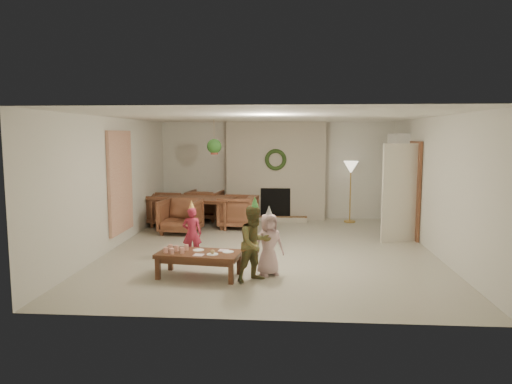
# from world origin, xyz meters

# --- Properties ---
(floor) EXTENTS (7.00, 7.00, 0.00)m
(floor) POSITION_xyz_m (0.00, 0.00, 0.00)
(floor) COLOR #B7B29E
(floor) RESTS_ON ground
(ceiling) EXTENTS (7.00, 7.00, 0.00)m
(ceiling) POSITION_xyz_m (0.00, 0.00, 2.50)
(ceiling) COLOR white
(ceiling) RESTS_ON wall_back
(wall_back) EXTENTS (7.00, 0.00, 7.00)m
(wall_back) POSITION_xyz_m (0.00, 3.50, 1.25)
(wall_back) COLOR silver
(wall_back) RESTS_ON floor
(wall_front) EXTENTS (7.00, 0.00, 7.00)m
(wall_front) POSITION_xyz_m (0.00, -3.50, 1.25)
(wall_front) COLOR silver
(wall_front) RESTS_ON floor
(wall_left) EXTENTS (0.00, 7.00, 7.00)m
(wall_left) POSITION_xyz_m (-3.00, 0.00, 1.25)
(wall_left) COLOR silver
(wall_left) RESTS_ON floor
(wall_right) EXTENTS (0.00, 7.00, 7.00)m
(wall_right) POSITION_xyz_m (3.00, 0.00, 1.25)
(wall_right) COLOR silver
(wall_right) RESTS_ON floor
(fireplace_mass) EXTENTS (2.50, 0.40, 2.50)m
(fireplace_mass) POSITION_xyz_m (0.00, 3.30, 1.25)
(fireplace_mass) COLOR #521A15
(fireplace_mass) RESTS_ON floor
(fireplace_hearth) EXTENTS (1.60, 0.30, 0.12)m
(fireplace_hearth) POSITION_xyz_m (0.00, 2.95, 0.06)
(fireplace_hearth) COLOR brown
(fireplace_hearth) RESTS_ON floor
(fireplace_firebox) EXTENTS (0.75, 0.12, 0.75)m
(fireplace_firebox) POSITION_xyz_m (0.00, 3.12, 0.45)
(fireplace_firebox) COLOR black
(fireplace_firebox) RESTS_ON floor
(fireplace_wreath) EXTENTS (0.54, 0.10, 0.54)m
(fireplace_wreath) POSITION_xyz_m (0.00, 3.07, 1.55)
(fireplace_wreath) COLOR #203915
(fireplace_wreath) RESTS_ON fireplace_mass
(floor_lamp_base) EXTENTS (0.28, 0.28, 0.03)m
(floor_lamp_base) POSITION_xyz_m (1.86, 3.00, 0.02)
(floor_lamp_base) COLOR gold
(floor_lamp_base) RESTS_ON floor
(floor_lamp_post) EXTENTS (0.03, 0.03, 1.37)m
(floor_lamp_post) POSITION_xyz_m (1.86, 3.00, 0.71)
(floor_lamp_post) COLOR gold
(floor_lamp_post) RESTS_ON floor
(floor_lamp_shade) EXTENTS (0.37, 0.37, 0.31)m
(floor_lamp_shade) POSITION_xyz_m (1.86, 3.00, 1.37)
(floor_lamp_shade) COLOR beige
(floor_lamp_shade) RESTS_ON floor_lamp_post
(bookshelf_carcass) EXTENTS (0.30, 1.00, 2.20)m
(bookshelf_carcass) POSITION_xyz_m (2.84, 2.30, 1.10)
(bookshelf_carcass) COLOR white
(bookshelf_carcass) RESTS_ON floor
(bookshelf_shelf_a) EXTENTS (0.30, 0.92, 0.03)m
(bookshelf_shelf_a) POSITION_xyz_m (2.82, 2.30, 0.45)
(bookshelf_shelf_a) COLOR white
(bookshelf_shelf_a) RESTS_ON bookshelf_carcass
(bookshelf_shelf_b) EXTENTS (0.30, 0.92, 0.03)m
(bookshelf_shelf_b) POSITION_xyz_m (2.82, 2.30, 0.85)
(bookshelf_shelf_b) COLOR white
(bookshelf_shelf_b) RESTS_ON bookshelf_carcass
(bookshelf_shelf_c) EXTENTS (0.30, 0.92, 0.03)m
(bookshelf_shelf_c) POSITION_xyz_m (2.82, 2.30, 1.25)
(bookshelf_shelf_c) COLOR white
(bookshelf_shelf_c) RESTS_ON bookshelf_carcass
(bookshelf_shelf_d) EXTENTS (0.30, 0.92, 0.03)m
(bookshelf_shelf_d) POSITION_xyz_m (2.82, 2.30, 1.65)
(bookshelf_shelf_d) COLOR white
(bookshelf_shelf_d) RESTS_ON bookshelf_carcass
(books_row_lower) EXTENTS (0.20, 0.40, 0.24)m
(books_row_lower) POSITION_xyz_m (2.80, 2.15, 0.59)
(books_row_lower) COLOR #9A411C
(books_row_lower) RESTS_ON bookshelf_shelf_a
(books_row_mid) EXTENTS (0.20, 0.44, 0.24)m
(books_row_mid) POSITION_xyz_m (2.80, 2.35, 0.99)
(books_row_mid) COLOR navy
(books_row_mid) RESTS_ON bookshelf_shelf_b
(books_row_upper) EXTENTS (0.20, 0.36, 0.22)m
(books_row_upper) POSITION_xyz_m (2.80, 2.20, 1.38)
(books_row_upper) COLOR gold
(books_row_upper) RESTS_ON bookshelf_shelf_c
(door_frame) EXTENTS (0.05, 0.86, 2.04)m
(door_frame) POSITION_xyz_m (2.96, 1.20, 1.02)
(door_frame) COLOR brown
(door_frame) RESTS_ON floor
(door_leaf) EXTENTS (0.77, 0.32, 2.00)m
(door_leaf) POSITION_xyz_m (2.58, 0.82, 1.00)
(door_leaf) COLOR beige
(door_leaf) RESTS_ON floor
(curtain_panel) EXTENTS (0.06, 1.20, 2.00)m
(curtain_panel) POSITION_xyz_m (-2.96, 0.20, 1.25)
(curtain_panel) COLOR beige
(curtain_panel) RESTS_ON wall_left
(dining_table) EXTENTS (2.11, 1.36, 0.70)m
(dining_table) POSITION_xyz_m (-1.92, 2.19, 0.35)
(dining_table) COLOR brown
(dining_table) RESTS_ON floor
(dining_chair_near) EXTENTS (0.93, 0.95, 0.77)m
(dining_chair_near) POSITION_xyz_m (-2.04, 1.33, 0.38)
(dining_chair_near) COLOR brown
(dining_chair_near) RESTS_ON floor
(dining_chair_far) EXTENTS (0.93, 0.95, 0.77)m
(dining_chair_far) POSITION_xyz_m (-1.81, 3.05, 0.38)
(dining_chair_far) COLOR brown
(dining_chair_far) RESTS_ON floor
(dining_chair_left) EXTENTS (0.95, 0.93, 0.77)m
(dining_chair_left) POSITION_xyz_m (-2.78, 2.30, 0.38)
(dining_chair_left) COLOR brown
(dining_chair_left) RESTS_ON floor
(dining_chair_right) EXTENTS (0.95, 0.93, 0.77)m
(dining_chair_right) POSITION_xyz_m (-0.84, 2.05, 0.38)
(dining_chair_right) COLOR brown
(dining_chair_right) RESTS_ON floor
(hanging_plant_cord) EXTENTS (0.01, 0.01, 0.70)m
(hanging_plant_cord) POSITION_xyz_m (-1.30, 1.50, 2.15)
(hanging_plant_cord) COLOR tan
(hanging_plant_cord) RESTS_ON ceiling
(hanging_plant_pot) EXTENTS (0.16, 0.16, 0.12)m
(hanging_plant_pot) POSITION_xyz_m (-1.30, 1.50, 1.80)
(hanging_plant_pot) COLOR #9D4232
(hanging_plant_pot) RESTS_ON hanging_plant_cord
(hanging_plant_foliage) EXTENTS (0.32, 0.32, 0.32)m
(hanging_plant_foliage) POSITION_xyz_m (-1.30, 1.50, 1.92)
(hanging_plant_foliage) COLOR #22541C
(hanging_plant_foliage) RESTS_ON hanging_plant_pot
(coffee_table_top) EXTENTS (1.32, 0.78, 0.06)m
(coffee_table_top) POSITION_xyz_m (-1.01, -1.84, 0.36)
(coffee_table_top) COLOR #59321D
(coffee_table_top) RESTS_ON floor
(coffee_table_apron) EXTENTS (1.21, 0.67, 0.08)m
(coffee_table_apron) POSITION_xyz_m (-1.01, -1.84, 0.29)
(coffee_table_apron) COLOR #59321D
(coffee_table_apron) RESTS_ON floor
(coffee_leg_fl) EXTENTS (0.08, 0.08, 0.33)m
(coffee_leg_fl) POSITION_xyz_m (-1.61, -2.03, 0.16)
(coffee_leg_fl) COLOR #59321D
(coffee_leg_fl) RESTS_ON floor
(coffee_leg_fr) EXTENTS (0.08, 0.08, 0.33)m
(coffee_leg_fr) POSITION_xyz_m (-0.48, -2.17, 0.16)
(coffee_leg_fr) COLOR #59321D
(coffee_leg_fr) RESTS_ON floor
(coffee_leg_bl) EXTENTS (0.08, 0.08, 0.33)m
(coffee_leg_bl) POSITION_xyz_m (-1.54, -1.52, 0.16)
(coffee_leg_bl) COLOR #59321D
(coffee_leg_bl) RESTS_ON floor
(coffee_leg_br) EXTENTS (0.08, 0.08, 0.33)m
(coffee_leg_br) POSITION_xyz_m (-0.41, -1.66, 0.16)
(coffee_leg_br) COLOR #59321D
(coffee_leg_br) RESTS_ON floor
(cup_a) EXTENTS (0.08, 0.08, 0.09)m
(cup_a) POSITION_xyz_m (-1.51, -1.93, 0.43)
(cup_a) COLOR white
(cup_a) RESTS_ON coffee_table_top
(cup_b) EXTENTS (0.08, 0.08, 0.09)m
(cup_b) POSITION_xyz_m (-1.48, -1.73, 0.43)
(cup_b) COLOR white
(cup_b) RESTS_ON coffee_table_top
(cup_c) EXTENTS (0.08, 0.08, 0.09)m
(cup_c) POSITION_xyz_m (-1.40, -1.99, 0.43)
(cup_c) COLOR white
(cup_c) RESTS_ON coffee_table_top
(cup_d) EXTENTS (0.08, 0.08, 0.09)m
(cup_d) POSITION_xyz_m (-1.37, -1.80, 0.43)
(cup_d) COLOR white
(cup_d) RESTS_ON coffee_table_top
(cup_e) EXTENTS (0.08, 0.08, 0.09)m
(cup_e) POSITION_xyz_m (-1.25, -1.93, 0.43)
(cup_e) COLOR white
(cup_e) RESTS_ON coffee_table_top
(cup_f) EXTENTS (0.08, 0.08, 0.09)m
(cup_f) POSITION_xyz_m (-1.23, -1.74, 0.43)
(cup_f) COLOR white
(cup_f) RESTS_ON coffee_table_top
(plate_a) EXTENTS (0.19, 0.19, 0.01)m
(plate_a) POSITION_xyz_m (-1.04, -1.72, 0.39)
(plate_a) COLOR white
(plate_a) RESTS_ON coffee_table_top
(plate_b) EXTENTS (0.19, 0.19, 0.01)m
(plate_b) POSITION_xyz_m (-0.78, -1.97, 0.39)
(plate_b) COLOR white
(plate_b) RESTS_ON coffee_table_top
(plate_c) EXTENTS (0.19, 0.19, 0.01)m
(plate_c) POSITION_xyz_m (-0.57, -1.80, 0.39)
(plate_c) COLOR white
(plate_c) RESTS_ON coffee_table_top
(food_scoop) EXTENTS (0.08, 0.08, 0.07)m
(food_scoop) POSITION_xyz_m (-0.78, -1.97, 0.43)
(food_scoop) COLOR tan
(food_scoop) RESTS_ON plate_b
(napkin_left) EXTENTS (0.16, 0.16, 0.01)m
(napkin_left) POSITION_xyz_m (-0.98, -2.02, 0.39)
(napkin_left) COLOR #E7AAC3
(napkin_left) RESTS_ON coffee_table_top
(napkin_right) EXTENTS (0.16, 0.16, 0.01)m
(napkin_right) POSITION_xyz_m (-0.65, -1.71, 0.39)
(napkin_right) COLOR #E7AAC3
(napkin_right) RESTS_ON coffee_table_top
(child_red) EXTENTS (0.36, 0.26, 0.92)m
(child_red) POSITION_xyz_m (-1.33, -0.85, 0.46)
(child_red) COLOR #A12238
(child_red) RESTS_ON floor
(party_hat_red) EXTENTS (0.15, 0.15, 0.18)m
(party_hat_red) POSITION_xyz_m (-1.33, -0.85, 0.96)
(party_hat_red) COLOR #E2E64C
(party_hat_red) RESTS_ON child_red
(child_plaid) EXTENTS (0.70, 0.68, 1.14)m
(child_plaid) POSITION_xyz_m (-0.14, -1.98, 0.57)
(child_plaid) COLOR brown
(child_plaid) RESTS_ON floor
(party_hat_plaid) EXTENTS (0.17, 0.17, 0.19)m
(party_hat_plaid) POSITION_xyz_m (-0.14, -1.98, 1.18)
(party_hat_plaid) COLOR #4BAF4D
(party_hat_plaid) RESTS_ON child_plaid
(child_pink) EXTENTS (0.56, 0.49, 0.97)m
(child_pink) POSITION_xyz_m (0.05, -1.66, 0.48)
(child_pink) COLOR beige
(child_pink) RESTS_ON floor
(party_hat_pink) EXTENTS (0.16, 0.16, 0.17)m
(party_hat_pink) POSITION_xyz_m (0.05, -1.66, 1.01)
(party_hat_pink) COLOR #A8A9AF
(party_hat_pink) RESTS_ON child_pink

